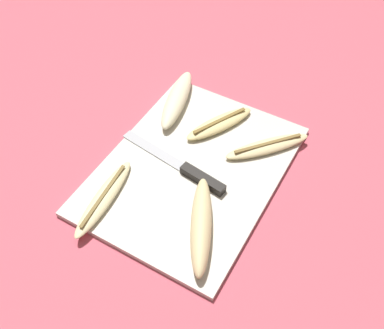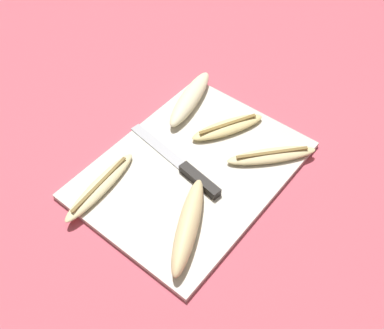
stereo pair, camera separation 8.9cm
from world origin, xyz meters
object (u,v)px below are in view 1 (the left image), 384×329
object	(u,v)px
knife	(191,173)
banana_golden_short	(219,124)
banana_bright_far	(177,99)
banana_ripe_center	(267,146)
banana_soft_right	(104,198)
banana_mellow_near	(201,225)

from	to	relation	value
knife	banana_golden_short	bearing A→B (deg)	12.97
banana_bright_far	banana_ripe_center	size ratio (longest dim) A/B	1.20
knife	banana_bright_far	distance (m)	0.21
knife	banana_golden_short	distance (m)	0.15
banana_bright_far	banana_soft_right	bearing A→B (deg)	-176.49
knife	banana_soft_right	bearing A→B (deg)	148.29
knife	banana_golden_short	world-z (taller)	banana_golden_short
banana_mellow_near	banana_soft_right	distance (m)	0.19
banana_bright_far	banana_soft_right	distance (m)	0.30
knife	banana_soft_right	distance (m)	0.18
banana_ripe_center	banana_golden_short	bearing A→B (deg)	86.12
banana_bright_far	banana_golden_short	world-z (taller)	banana_bright_far
knife	banana_mellow_near	bearing A→B (deg)	-134.19
knife	banana_ripe_center	size ratio (longest dim) A/B	1.55
knife	banana_ripe_center	world-z (taller)	same
banana_bright_far	banana_ripe_center	world-z (taller)	banana_bright_far
banana_bright_far	banana_ripe_center	distance (m)	0.23
banana_bright_far	banana_soft_right	xyz separation A→B (m)	(-0.30, -0.02, -0.01)
banana_bright_far	banana_ripe_center	bearing A→B (deg)	-95.62
banana_bright_far	banana_ripe_center	xyz separation A→B (m)	(-0.02, -0.23, -0.01)
banana_mellow_near	banana_golden_short	world-z (taller)	banana_mellow_near
knife	banana_mellow_near	distance (m)	0.13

